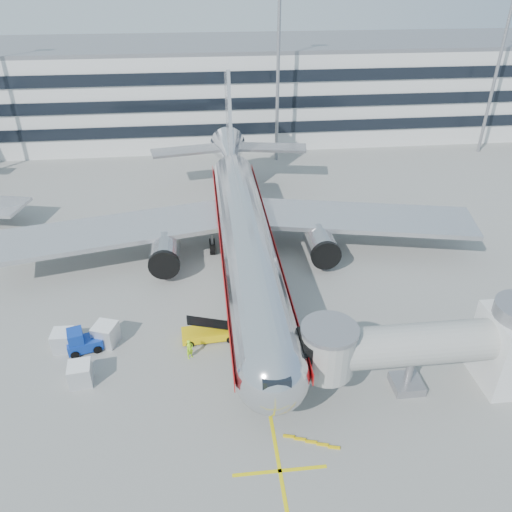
{
  "coord_description": "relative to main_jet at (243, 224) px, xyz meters",
  "views": [
    {
      "loc": [
        -3.71,
        -33.64,
        27.68
      ],
      "look_at": [
        0.69,
        5.7,
        4.0
      ],
      "focal_mm": 35.0,
      "sensor_mm": 36.0,
      "label": 1
    }
  ],
  "objects": [
    {
      "name": "stop_bar",
      "position": [
        0.0,
        -25.72,
        -4.23
      ],
      "size": [
        6.0,
        0.25,
        0.01
      ],
      "primitive_type": "cube",
      "color": "yellow",
      "rests_on": "ground"
    },
    {
      "name": "lead_in_line",
      "position": [
        0.0,
        -1.72,
        -4.23
      ],
      "size": [
        0.25,
        70.0,
        0.01
      ],
      "primitive_type": "cube",
      "color": "yellow",
      "rests_on": "ground"
    },
    {
      "name": "terminal",
      "position": [
        0.0,
        46.23,
        3.57
      ],
      "size": [
        150.0,
        24.25,
        15.6
      ],
      "color": "silver",
      "rests_on": "ground"
    },
    {
      "name": "belt_loader",
      "position": [
        -4.0,
        -12.5,
        -3.58
      ],
      "size": [
        4.86,
        2.0,
        2.3
      ],
      "color": "yellow",
      "rests_on": "ground"
    },
    {
      "name": "cargo_container_left",
      "position": [
        -15.87,
        -12.42,
        -3.36
      ],
      "size": [
        1.68,
        1.68,
        1.74
      ],
      "color": "silver",
      "rests_on": "ground"
    },
    {
      "name": "light_mast_east",
      "position": [
        42.0,
        30.28,
        10.64
      ],
      "size": [
        2.4,
        1.2,
        25.45
      ],
      "color": "gray",
      "rests_on": "ground"
    },
    {
      "name": "jet_bridge",
      "position": [
        12.18,
        -19.72,
        -0.36
      ],
      "size": [
        17.8,
        4.5,
        7.0
      ],
      "color": "silver",
      "rests_on": "ground"
    },
    {
      "name": "main_jet",
      "position": [
        0.0,
        0.0,
        0.0
      ],
      "size": [
        50.95,
        48.7,
        16.06
      ],
      "color": "silver",
      "rests_on": "ground"
    },
    {
      "name": "cargo_container_front",
      "position": [
        -13.75,
        -16.52,
        -3.35
      ],
      "size": [
        1.83,
        1.83,
        1.77
      ],
      "color": "silver",
      "rests_on": "ground"
    },
    {
      "name": "baggage_tug",
      "position": [
        -14.32,
        -12.78,
        -3.34
      ],
      "size": [
        3.06,
        2.35,
        2.06
      ],
      "color": "#0D3095",
      "rests_on": "ground"
    },
    {
      "name": "light_mast_centre",
      "position": [
        8.0,
        30.28,
        10.64
      ],
      "size": [
        2.4,
        1.2,
        25.45
      ],
      "color": "gray",
      "rests_on": "ground"
    },
    {
      "name": "cargo_container_right",
      "position": [
        -12.51,
        -12.09,
        -3.29
      ],
      "size": [
        2.25,
        2.25,
        1.87
      ],
      "color": "silver",
      "rests_on": "ground"
    },
    {
      "name": "ramp_worker",
      "position": [
        -5.6,
        -14.66,
        -3.36
      ],
      "size": [
        0.76,
        0.73,
        1.76
      ],
      "primitive_type": "imported",
      "rotation": [
        0.0,
        0.0,
        0.69
      ],
      "color": "#B5FF1A",
      "rests_on": "ground"
    },
    {
      "name": "ground",
      "position": [
        0.0,
        -11.72,
        -4.23
      ],
      "size": [
        180.0,
        180.0,
        0.0
      ],
      "primitive_type": "plane",
      "color": "gray",
      "rests_on": "ground"
    }
  ]
}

